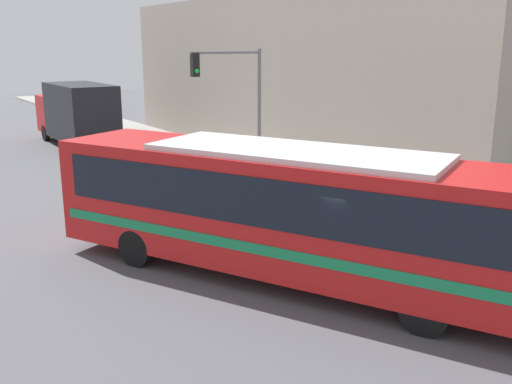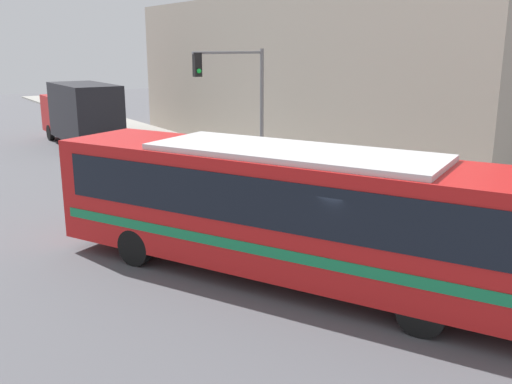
% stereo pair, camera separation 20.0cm
% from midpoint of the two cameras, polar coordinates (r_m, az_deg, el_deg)
% --- Properties ---
extents(ground_plane, '(120.00, 120.00, 0.00)m').
position_cam_midpoint_polar(ground_plane, '(13.41, 7.66, -9.31)').
color(ground_plane, '#515156').
extents(sidewalk, '(2.49, 70.00, 0.15)m').
position_cam_midpoint_polar(sidewalk, '(32.72, -8.29, 4.99)').
color(sidewalk, gray).
rests_on(sidewalk, ground_plane).
extents(building_facade, '(6.00, 25.96, 7.74)m').
position_cam_midpoint_polar(building_facade, '(29.46, 4.36, 11.50)').
color(building_facade, '#9E9384').
rests_on(building_facade, ground_plane).
extents(city_bus, '(7.70, 12.09, 3.13)m').
position_cam_midpoint_polar(city_bus, '(13.08, 3.30, -1.41)').
color(city_bus, red).
rests_on(city_bus, ground_plane).
extents(delivery_truck, '(2.46, 7.66, 3.39)m').
position_cam_midpoint_polar(delivery_truck, '(32.88, -17.69, 7.59)').
color(delivery_truck, black).
rests_on(delivery_truck, ground_plane).
extents(fire_hydrant, '(0.27, 0.37, 0.75)m').
position_cam_midpoint_polar(fire_hydrant, '(20.24, 8.55, 0.42)').
color(fire_hydrant, '#999999').
rests_on(fire_hydrant, sidewalk).
extents(traffic_light_pole, '(3.28, 0.35, 5.10)m').
position_cam_midpoint_polar(traffic_light_pole, '(23.50, -2.26, 10.27)').
color(traffic_light_pole, slate).
rests_on(traffic_light_pole, sidewalk).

